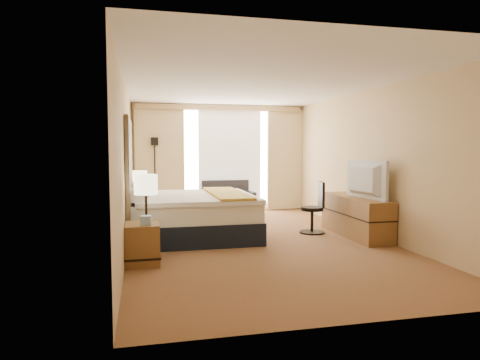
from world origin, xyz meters
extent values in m
cube|color=maroon|center=(0.00, 0.00, 0.00)|extent=(4.20, 7.00, 0.02)
cube|color=silver|center=(0.00, 0.00, 2.60)|extent=(4.20, 7.00, 0.02)
cube|color=tan|center=(0.00, 3.50, 1.30)|extent=(4.20, 0.02, 2.60)
cube|color=tan|center=(0.00, -3.50, 1.30)|extent=(4.20, 0.02, 2.60)
cube|color=tan|center=(-2.10, 0.00, 1.30)|extent=(0.02, 7.00, 2.60)
cube|color=tan|center=(2.10, 0.00, 1.30)|extent=(0.02, 7.00, 2.60)
cube|color=black|center=(-2.06, 0.20, 1.28)|extent=(0.06, 1.85, 1.50)
cube|color=brown|center=(-1.87, -1.05, 0.28)|extent=(0.45, 0.52, 0.55)
cube|color=brown|center=(-1.87, 1.45, 0.28)|extent=(0.45, 0.52, 0.55)
cube|color=brown|center=(1.83, 0.00, 0.35)|extent=(0.50, 1.80, 0.70)
cube|color=white|center=(0.25, 3.47, 1.32)|extent=(2.30, 0.02, 2.30)
cube|color=beige|center=(-1.45, 3.38, 1.27)|extent=(1.15, 0.09, 2.50)
cube|color=beige|center=(1.65, 3.38, 1.27)|extent=(0.90, 0.09, 2.50)
cube|color=white|center=(0.25, 3.43, 1.27)|extent=(1.55, 0.04, 2.50)
cube|color=tan|center=(0.00, 3.34, 2.52)|extent=(4.00, 0.16, 0.12)
cube|color=black|center=(-1.05, 0.54, 0.18)|extent=(2.20, 1.99, 0.37)
cube|color=white|center=(-1.05, 0.54, 0.52)|extent=(2.14, 1.93, 0.31)
cube|color=white|center=(-0.97, 0.54, 0.71)|extent=(2.01, 2.01, 0.07)
cube|color=gold|center=(-0.40, 0.54, 0.76)|extent=(0.58, 2.01, 0.04)
cube|color=white|center=(-1.96, 0.06, 0.84)|extent=(0.29, 0.82, 0.19)
cube|color=white|center=(-1.96, 1.02, 0.84)|extent=(0.29, 0.82, 0.19)
cube|color=beige|center=(-1.81, 0.54, 0.88)|extent=(0.10, 0.44, 0.38)
cube|color=maroon|center=(0.10, 3.00, 0.11)|extent=(1.26, 0.69, 0.22)
cube|color=#333237|center=(0.10, 2.96, 0.30)|extent=(1.17, 0.55, 0.14)
cube|color=#333237|center=(0.10, 3.27, 0.54)|extent=(1.17, 0.14, 0.49)
cube|color=#333237|center=(-0.48, 2.99, 0.32)|extent=(0.10, 0.67, 0.40)
cube|color=#333237|center=(0.68, 3.01, 0.32)|extent=(0.10, 0.67, 0.40)
cube|color=beige|center=(0.32, 2.96, 0.45)|extent=(0.08, 0.31, 0.29)
cube|color=black|center=(-1.57, 3.30, 0.01)|extent=(0.23, 0.23, 0.02)
cylinder|color=black|center=(-1.57, 3.30, 0.83)|extent=(0.03, 0.03, 1.61)
cube|color=black|center=(-1.57, 3.30, 1.71)|extent=(0.17, 0.17, 0.19)
cylinder|color=black|center=(1.17, 0.40, 0.01)|extent=(0.46, 0.46, 0.03)
cylinder|color=black|center=(1.17, 0.40, 0.24)|extent=(0.06, 0.06, 0.41)
cylinder|color=black|center=(1.17, 0.40, 0.45)|extent=(0.40, 0.40, 0.06)
cube|color=black|center=(1.33, 0.37, 0.72)|extent=(0.11, 0.37, 0.46)
cube|color=black|center=(-1.81, -1.02, 0.57)|extent=(0.11, 0.11, 0.04)
cylinder|color=black|center=(-1.81, -1.02, 0.79)|extent=(0.03, 0.03, 0.39)
cylinder|color=#FFF1BF|center=(-1.81, -1.02, 1.07)|extent=(0.31, 0.31, 0.27)
cube|color=black|center=(-1.90, 1.52, 0.57)|extent=(0.10, 0.10, 0.04)
cylinder|color=black|center=(-1.90, 1.52, 0.76)|extent=(0.03, 0.03, 0.34)
cylinder|color=#FFF1BF|center=(-1.90, 1.52, 1.01)|extent=(0.27, 0.27, 0.23)
cube|color=#95BCE6|center=(-1.82, -1.17, 0.61)|extent=(0.15, 0.15, 0.12)
cube|color=black|center=(-1.75, 1.32, 0.59)|extent=(0.21, 0.16, 0.08)
imported|color=black|center=(1.78, -0.24, 1.03)|extent=(0.24, 1.15, 0.65)
camera|label=1|loc=(-1.86, -6.87, 1.57)|focal=32.00mm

